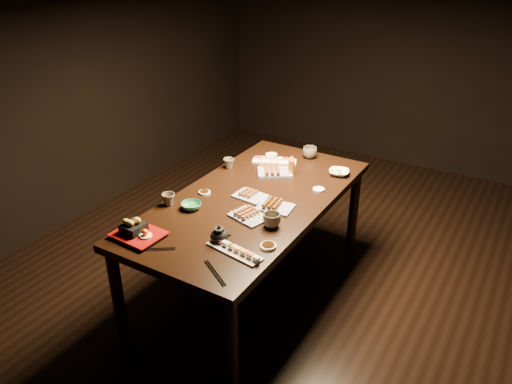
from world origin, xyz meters
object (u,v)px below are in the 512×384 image
dining_table (252,248)px  yakitori_plate_left (275,169)px  teapot (219,234)px  teacup_far_left (229,163)px  teacup_near_left (169,199)px  teacup_mid_right (272,220)px  yakitori_plate_center (251,194)px  edamame_bowl_cream (339,172)px  tempura_tray (138,229)px  sushi_platter_far (274,159)px  teacup_far_right (310,153)px  condiment_bottle (291,165)px  sushi_platter_near (234,249)px  yakitori_plate_right (249,214)px  edamame_bowl_green (191,206)px

dining_table → yakitori_plate_left: bearing=101.4°
teapot → teacup_far_left: bearing=104.9°
teacup_near_left → teacup_far_left: (0.01, 0.65, -0.00)m
teacup_near_left → teacup_mid_right: 0.68m
yakitori_plate_center → teacup_mid_right: 0.38m
edamame_bowl_cream → tempura_tray: size_ratio=0.51×
sushi_platter_far → teacup_far_right: (0.19, 0.20, 0.02)m
teacup_far_left → sushi_platter_far: bearing=49.6°
condiment_bottle → yakitori_plate_left: bearing=-157.2°
yakitori_plate_center → teacup_far_left: size_ratio=2.60×
tempura_tray → teacup_far_right: size_ratio=2.54×
sushi_platter_near → edamame_bowl_cream: 1.18m
dining_table → yakitori_plate_right: bearing=-59.5°
condiment_bottle → edamame_bowl_green: bearing=-111.0°
edamame_bowl_green → teapot: 0.42m
yakitori_plate_left → teacup_far_left: teacup_far_left is taller
sushi_platter_near → tempura_tray: size_ratio=1.22×
dining_table → edamame_bowl_green: bearing=-125.0°
tempura_tray → teacup_far_left: bearing=97.8°
teacup_far_right → teapot: bearing=-86.4°
yakitori_plate_left → edamame_bowl_cream: size_ratio=1.73×
sushi_platter_far → teacup_near_left: bearing=51.9°
edamame_bowl_cream → teacup_far_left: 0.78m
yakitori_plate_right → teacup_mid_right: teacup_mid_right is taller
sushi_platter_far → teacup_mid_right: bearing=94.4°
edamame_bowl_green → teacup_far_left: size_ratio=1.58×
teacup_mid_right → teacup_far_right: (-0.24, 1.01, 0.00)m
teacup_near_left → condiment_bottle: (0.44, 0.79, 0.03)m
edamame_bowl_cream → teapot: bearing=-101.1°
dining_table → yakitori_plate_center: yakitori_plate_center is taller
yakitori_plate_left → edamame_bowl_cream: 0.44m
teacup_far_right → dining_table: bearing=-92.4°
edamame_bowl_cream → teacup_near_left: size_ratio=1.68×
edamame_bowl_green → edamame_bowl_cream: 1.08m
sushi_platter_far → tempura_tray: bearing=60.1°
tempura_tray → teapot: bearing=27.6°
tempura_tray → teapot: 0.45m
yakitori_plate_right → teacup_near_left: size_ratio=2.62×
sushi_platter_far → teapot: teapot is taller
yakitori_plate_right → teapot: teapot is taller
teacup_far_right → yakitori_plate_left: bearing=-103.7°
dining_table → condiment_bottle: 0.63m
sushi_platter_near → edamame_bowl_cream: sushi_platter_near is taller
teacup_near_left → condiment_bottle: 0.90m
teapot → condiment_bottle: 0.97m
yakitori_plate_left → edamame_bowl_green: bearing=-137.8°
teacup_mid_right → teacup_far_left: bearing=140.3°
sushi_platter_near → teacup_far_right: bearing=108.1°
dining_table → sushi_platter_far: (-0.16, 0.57, 0.39)m
teapot → yakitori_plate_right: bearing=73.9°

